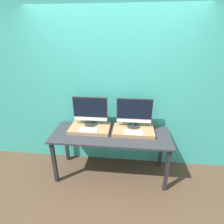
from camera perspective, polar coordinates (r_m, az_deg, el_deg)
The scene contains 9 objects.
ground_plane at distance 2.87m, azimuth -1.12°, elevation -23.56°, with size 12.00×12.00×0.00m, color #4C3828.
wall_back at distance 2.78m, azimuth 0.46°, elevation 6.82°, with size 8.00×0.04×2.60m.
workbench at distance 2.68m, azimuth -0.39°, elevation -8.65°, with size 1.77×0.65×0.75m.
wooden_riser_left at distance 2.76m, azimuth -7.18°, elevation -5.25°, with size 0.62×0.39×0.06m.
monitor_left at distance 2.72m, azimuth -7.10°, elevation 0.50°, with size 0.53×0.20×0.46m.
keyboard_left at distance 2.65m, azimuth -7.77°, elevation -5.81°, with size 0.27×0.13×0.01m.
wooden_riser_right at distance 2.70m, azimuth 7.00°, elevation -5.97°, with size 0.62×0.39×0.06m.
monitor_right at distance 2.65m, azimuth 7.26°, elevation -0.09°, with size 0.53×0.20×0.46m.
keyboard_right at distance 2.58m, azimuth 7.06°, elevation -6.58°, with size 0.27×0.13×0.01m.
Camera 1 is at (0.25, -1.93, 2.10)m, focal length 28.00 mm.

